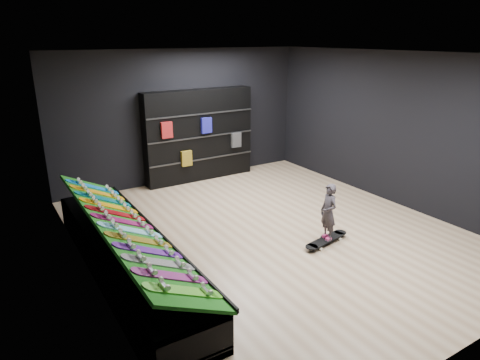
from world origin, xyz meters
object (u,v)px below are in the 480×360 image
back_shelving (199,135)px  floor_skateboard (326,241)px  child (328,223)px  display_rack (126,258)px

back_shelving → floor_skateboard: back_shelving is taller
back_shelving → child: bearing=-86.9°
display_rack → floor_skateboard: 3.20m
floor_skateboard → child: 0.33m
display_rack → child: size_ratio=7.89×
floor_skateboard → child: child is taller
display_rack → back_shelving: (2.86, 3.32, 0.81)m
display_rack → child: child is taller
display_rack → back_shelving: bearing=49.2°
display_rack → back_shelving: 4.46m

